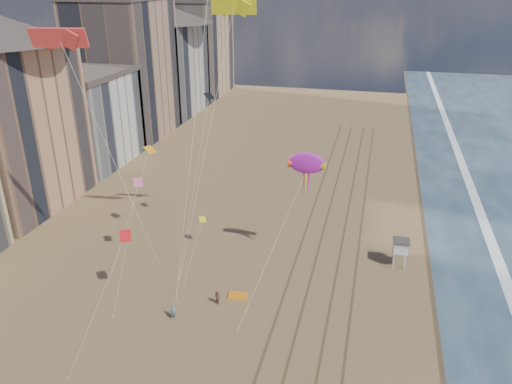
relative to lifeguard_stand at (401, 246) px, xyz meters
The scene contains 10 objects.
wet_sand 13.49m from the lifeguard_stand, 53.43° to the left, with size 260.00×260.00×0.00m, color #42301E.
foam 16.30m from the lifeguard_stand, 41.31° to the left, with size 260.00×260.00×0.00m, color white.
tracks 9.04m from the lifeguard_stand, behind, with size 7.68×120.00×0.01m.
buildings 68.26m from the lifeguard_stand, 147.52° to the left, with size 34.72×131.35×29.00m.
lifeguard_stand is the anchor object (origin of this frame).
grounded_kite 20.45m from the lifeguard_stand, 147.99° to the right, with size 2.10×1.33×0.24m, color orange.
show_kite 15.72m from the lifeguard_stand, 165.83° to the right, with size 4.34×7.20×18.79m.
kite_flyer_a 27.75m from the lifeguard_stand, 144.49° to the right, with size 0.65×0.42×1.77m, color slate.
kite_flyer_b 22.85m from the lifeguard_stand, 146.33° to the right, with size 0.79×0.61×1.62m, color brown.
small_kites 29.46m from the lifeguard_stand, 167.10° to the right, with size 9.09×15.08×16.40m.
Camera 1 is at (7.00, -25.19, 32.44)m, focal length 35.00 mm.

